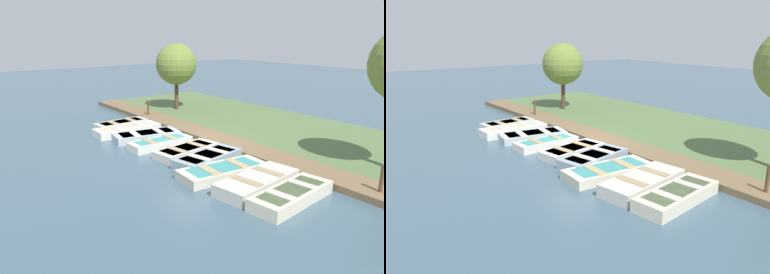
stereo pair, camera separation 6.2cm
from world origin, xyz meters
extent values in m
plane|color=#425B6B|center=(0.00, 0.00, 0.00)|extent=(80.00, 80.00, 0.00)
cube|color=#567042|center=(-5.00, 0.00, 0.08)|extent=(8.00, 24.00, 0.16)
cube|color=brown|center=(-1.58, 0.00, 0.11)|extent=(1.36, 23.49, 0.22)
cube|color=beige|center=(0.69, -5.05, 0.15)|extent=(2.81, 1.21, 0.31)
cube|color=#994C33|center=(0.69, -5.05, 0.30)|extent=(2.30, 0.95, 0.02)
cube|color=tan|center=(1.21, -5.01, 0.32)|extent=(0.34, 0.94, 0.03)
cube|color=tan|center=(0.17, -5.09, 0.32)|extent=(0.34, 0.94, 0.03)
cube|color=silver|center=(1.07, -3.65, 0.19)|extent=(3.22, 1.08, 0.38)
cube|color=beige|center=(1.07, -3.65, 0.36)|extent=(2.64, 0.84, 0.03)
cube|color=beige|center=(1.68, -3.65, 0.39)|extent=(0.32, 0.99, 0.03)
cube|color=beige|center=(0.46, -3.66, 0.39)|extent=(0.32, 0.99, 0.03)
cube|color=#B2BCC1|center=(0.80, -2.28, 0.16)|extent=(3.19, 1.76, 0.32)
cube|color=#994C33|center=(0.80, -2.28, 0.31)|extent=(2.61, 1.39, 0.03)
cube|color=beige|center=(1.36, -2.39, 0.34)|extent=(0.50, 1.18, 0.03)
cube|color=beige|center=(0.24, -2.18, 0.34)|extent=(0.50, 1.18, 0.03)
cube|color=silver|center=(0.94, -0.84, 0.16)|extent=(2.84, 1.07, 0.33)
cube|color=teal|center=(0.94, -0.84, 0.31)|extent=(2.33, 0.83, 0.03)
cube|color=tan|center=(1.47, -0.83, 0.34)|extent=(0.31, 0.91, 0.03)
cube|color=tan|center=(0.41, -0.86, 0.34)|extent=(0.31, 0.91, 0.03)
cube|color=beige|center=(0.65, 0.69, 0.15)|extent=(2.90, 1.50, 0.31)
cube|color=beige|center=(0.65, 0.69, 0.30)|extent=(2.37, 1.19, 0.02)
cube|color=tan|center=(1.17, 0.77, 0.32)|extent=(0.42, 1.05, 0.03)
cube|color=tan|center=(0.13, 0.62, 0.32)|extent=(0.42, 1.05, 0.03)
cube|color=#8C9EA8|center=(0.64, 2.06, 0.19)|extent=(3.02, 1.65, 0.38)
cube|color=teal|center=(0.64, 2.06, 0.36)|extent=(2.47, 1.31, 0.03)
cube|color=beige|center=(1.18, 2.16, 0.39)|extent=(0.48, 1.08, 0.03)
cube|color=beige|center=(0.11, 1.96, 0.39)|extent=(0.48, 1.08, 0.03)
cube|color=beige|center=(1.01, 3.35, 0.16)|extent=(3.27, 1.51, 0.33)
cube|color=teal|center=(1.01, 3.35, 0.31)|extent=(2.68, 1.19, 0.03)
cube|color=tan|center=(1.62, 3.30, 0.34)|extent=(0.41, 1.16, 0.03)
cube|color=tan|center=(0.41, 3.40, 0.34)|extent=(0.41, 1.16, 0.03)
cube|color=beige|center=(0.88, 4.83, 0.20)|extent=(3.18, 1.62, 0.41)
cube|color=#4C709E|center=(0.88, 4.83, 0.39)|extent=(2.60, 1.28, 0.03)
cube|color=tan|center=(1.46, 4.91, 0.42)|extent=(0.46, 1.14, 0.03)
cube|color=tan|center=(0.31, 4.75, 0.42)|extent=(0.46, 1.14, 0.03)
cube|color=beige|center=(0.81, 6.11, 0.20)|extent=(3.08, 1.40, 0.39)
cube|color=#6B7F51|center=(0.81, 6.11, 0.38)|extent=(2.52, 1.11, 0.03)
cube|color=beige|center=(1.37, 6.17, 0.40)|extent=(0.41, 1.00, 0.03)
cube|color=beige|center=(0.25, 6.04, 0.40)|extent=(0.41, 1.00, 0.03)
cylinder|color=brown|center=(-1.48, -6.00, 0.50)|extent=(0.12, 0.12, 1.01)
sphere|color=brown|center=(-1.48, -6.00, 1.03)|extent=(0.10, 0.10, 0.10)
cylinder|color=brown|center=(-1.48, 7.55, 0.50)|extent=(0.12, 0.12, 1.01)
sphere|color=brown|center=(-1.48, 7.55, 1.03)|extent=(0.10, 0.10, 0.10)
cylinder|color=#4C3828|center=(-3.93, -6.66, 1.12)|extent=(0.24, 0.24, 2.25)
sphere|color=olive|center=(-3.93, -6.66, 2.93)|extent=(2.49, 2.49, 2.49)
camera|label=1|loc=(9.14, 12.41, 4.78)|focal=35.00mm
camera|label=2|loc=(9.09, 12.45, 4.78)|focal=35.00mm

